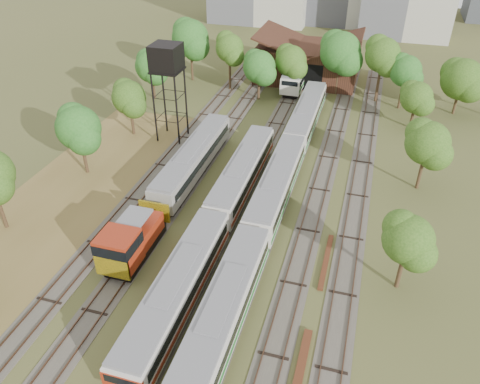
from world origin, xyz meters
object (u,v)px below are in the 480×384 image
(railcar_red_set, at_px, (215,223))
(shunter_locomotive, at_px, (129,243))
(railcar_green_set, at_px, (277,186))
(water_tower, at_px, (166,60))

(railcar_red_set, bearing_deg, shunter_locomotive, -141.10)
(railcar_green_set, distance_m, water_tower, 20.51)
(railcar_red_set, relative_size, shunter_locomotive, 4.26)
(railcar_green_set, xyz_separation_m, shunter_locomotive, (-10.00, -12.32, 0.11))
(railcar_red_set, xyz_separation_m, water_tower, (-11.80, 17.68, 8.21))
(shunter_locomotive, bearing_deg, railcar_red_set, 38.90)
(railcar_red_set, distance_m, shunter_locomotive, 7.71)
(shunter_locomotive, bearing_deg, water_tower, 104.44)
(railcar_red_set, height_order, water_tower, water_tower)
(shunter_locomotive, xyz_separation_m, water_tower, (-5.80, 22.52, 8.08))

